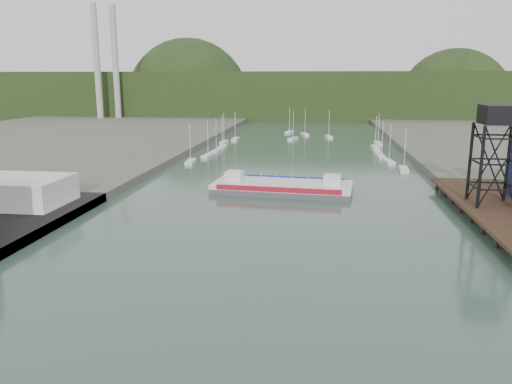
# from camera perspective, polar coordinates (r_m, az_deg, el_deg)

# --- Properties ---
(white_shed) EXTENTS (18.00, 12.00, 4.50)m
(white_shed) POSITION_cam_1_polar(r_m,az_deg,el_deg) (92.92, -26.15, 0.12)
(white_shed) COLOR silver
(white_shed) RESTS_ON west_quay
(lift_tower) EXTENTS (6.50, 6.50, 16.00)m
(lift_tower) POSITION_cam_1_polar(r_m,az_deg,el_deg) (88.16, 26.07, 7.29)
(lift_tower) COLOR black
(lift_tower) RESTS_ON east_pier
(marina_sailboats) EXTENTS (57.71, 92.65, 0.90)m
(marina_sailboats) POSITION_cam_1_polar(r_m,az_deg,el_deg) (165.44, 4.95, 5.19)
(marina_sailboats) COLOR silver
(marina_sailboats) RESTS_ON ground
(smokestacks) EXTENTS (11.20, 8.20, 60.00)m
(smokestacks) POSITION_cam_1_polar(r_m,az_deg,el_deg) (281.72, -16.74, 13.88)
(smokestacks) COLOR #A2A29D
(smokestacks) RESTS_ON ground
(distant_hills) EXTENTS (500.00, 120.00, 80.00)m
(distant_hills) POSITION_cam_1_polar(r_m,az_deg,el_deg) (327.14, 5.59, 10.69)
(distant_hills) COLOR black
(distant_hills) RESTS_ON ground
(chain_ferry) EXTENTS (28.17, 13.31, 3.93)m
(chain_ferry) POSITION_cam_1_polar(r_m,az_deg,el_deg) (99.50, 3.02, 0.60)
(chain_ferry) COLOR #48484A
(chain_ferry) RESTS_ON ground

